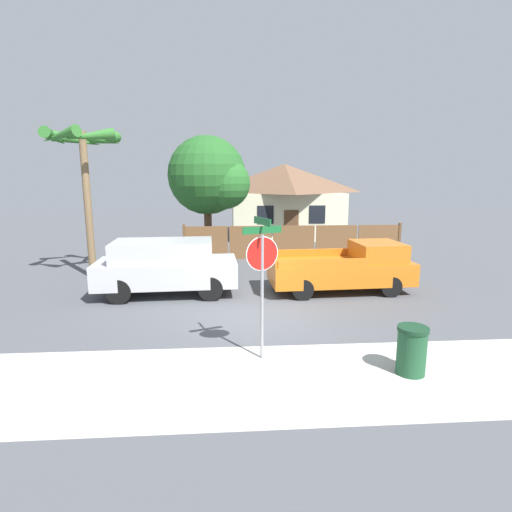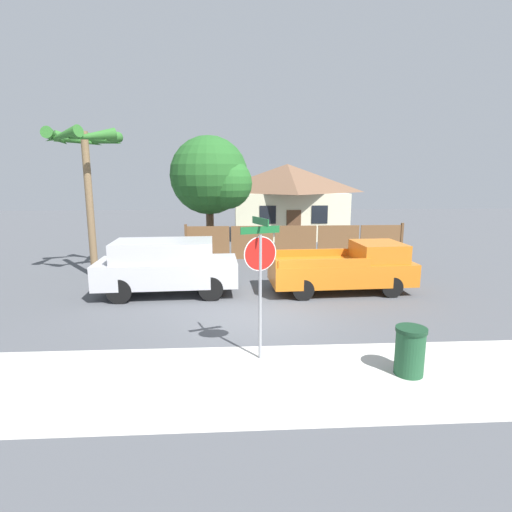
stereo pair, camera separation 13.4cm
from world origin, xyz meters
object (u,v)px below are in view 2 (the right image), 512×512
(house, at_px, (287,199))
(palm_tree, at_px, (85,151))
(orange_pickup, at_px, (347,268))
(trash_bin, at_px, (410,351))
(stop_sign, at_px, (260,265))
(red_suv, at_px, (167,265))
(oak_tree, at_px, (213,177))

(house, xyz_separation_m, palm_tree, (-9.30, -11.46, 2.41))
(orange_pickup, bearing_deg, trash_bin, -96.76)
(house, distance_m, stop_sign, 19.51)
(red_suv, height_order, orange_pickup, red_suv)
(palm_tree, xyz_separation_m, red_suv, (3.32, -2.66, -3.92))
(orange_pickup, xyz_separation_m, trash_bin, (-0.42, -6.04, -0.33))
(trash_bin, bearing_deg, orange_pickup, 86.01)
(palm_tree, distance_m, orange_pickup, 10.69)
(house, distance_m, orange_pickup, 14.21)
(house, height_order, red_suv, house)
(trash_bin, bearing_deg, house, 89.40)
(palm_tree, relative_size, red_suv, 1.21)
(house, distance_m, trash_bin, 20.26)
(stop_sign, xyz_separation_m, trash_bin, (2.95, -0.91, -1.60))
(trash_bin, bearing_deg, stop_sign, 162.87)
(orange_pickup, height_order, trash_bin, orange_pickup)
(orange_pickup, bearing_deg, oak_tree, 120.82)
(house, height_order, stop_sign, house)
(palm_tree, xyz_separation_m, stop_sign, (6.14, -7.79, -2.83))
(house, height_order, palm_tree, palm_tree)
(oak_tree, distance_m, stop_sign, 12.81)
(house, relative_size, oak_tree, 1.27)
(palm_tree, height_order, red_suv, palm_tree)
(orange_pickup, bearing_deg, red_suv, 177.35)
(palm_tree, bearing_deg, trash_bin, -43.73)
(palm_tree, bearing_deg, red_suv, -38.72)
(oak_tree, height_order, stop_sign, oak_tree)
(house, height_order, trash_bin, house)
(palm_tree, xyz_separation_m, orange_pickup, (9.51, -2.65, -4.10))
(house, xyz_separation_m, oak_tree, (-4.73, -6.67, 1.44))
(palm_tree, distance_m, red_suv, 5.79)
(oak_tree, relative_size, palm_tree, 1.05)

